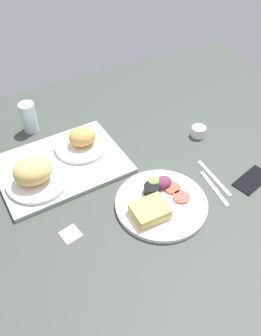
{
  "coord_description": "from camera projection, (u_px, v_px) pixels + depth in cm",
  "views": [
    {
      "loc": [
        -39.53,
        -76.08,
        91.21
      ],
      "look_at": [
        2.0,
        3.0,
        4.0
      ],
      "focal_mm": 38.54,
      "sensor_mm": 36.0,
      "label": 1
    }
  ],
  "objects": [
    {
      "name": "knife",
      "position": [
        214.0,
        178.0,
        1.27
      ],
      "size": [
        1.93,
        19.03,
        0.5
      ],
      "primitive_type": "cube",
      "rotation": [
        0.0,
        0.0,
        1.54
      ],
      "color": "#B7B7BC",
      "rests_on": "ground_plane"
    },
    {
      "name": "drinking_glass",
      "position": [
        29.0,
        117.0,
        1.42
      ],
      "size": [
        6.09,
        6.09,
        12.42
      ],
      "primitive_type": "cylinder",
      "color": "silver",
      "rests_on": "ground_plane"
    },
    {
      "name": "bread_plate_far",
      "position": [
        82.0,
        141.0,
        1.35
      ],
      "size": [
        20.04,
        20.04,
        8.36
      ],
      "color": "white",
      "rests_on": "serving_tray"
    },
    {
      "name": "serving_tray",
      "position": [
        61.0,
        165.0,
        1.31
      ],
      "size": [
        46.54,
        35.13,
        1.6
      ],
      "primitive_type": "cube",
      "rotation": [
        0.0,
        0.0,
        0.05
      ],
      "color": "#9EA0A3",
      "rests_on": "ground_plane"
    },
    {
      "name": "plate_with_salad",
      "position": [
        159.0,
        202.0,
        1.17
      ],
      "size": [
        30.11,
        30.11,
        5.4
      ],
      "color": "white",
      "rests_on": "ground_plane"
    },
    {
      "name": "espresso_cup",
      "position": [
        198.0,
        131.0,
        1.43
      ],
      "size": [
        5.6,
        5.6,
        4.0
      ],
      "primitive_type": "cylinder",
      "color": "silver",
      "rests_on": "ground_plane"
    },
    {
      "name": "sticky_note",
      "position": [
        71.0,
        234.0,
        1.1
      ],
      "size": [
        6.57,
        6.57,
        0.12
      ],
      "primitive_type": "cube",
      "rotation": [
        0.0,
        0.0,
        0.19
      ],
      "color": "pink",
      "rests_on": "ground_plane"
    },
    {
      "name": "fork",
      "position": [
        214.0,
        188.0,
        1.23
      ],
      "size": [
        3.05,
        17.06,
        0.5
      ],
      "primitive_type": "cube",
      "rotation": [
        0.0,
        0.0,
        1.47
      ],
      "color": "#B7B7BC",
      "rests_on": "ground_plane"
    },
    {
      "name": "bread_plate_near",
      "position": [
        34.0,
        174.0,
        1.2
      ],
      "size": [
        21.5,
        21.5,
        10.38
      ],
      "color": "white",
      "rests_on": "serving_tray"
    },
    {
      "name": "cell_phone",
      "position": [
        252.0,
        180.0,
        1.26
      ],
      "size": [
        15.77,
        10.68,
        0.8
      ],
      "primitive_type": "cube",
      "rotation": [
        0.0,
        0.0,
        0.26
      ],
      "color": "black",
      "rests_on": "ground_plane"
    },
    {
      "name": "ground_plane",
      "position": [
        129.0,
        186.0,
        1.26
      ],
      "size": [
        190.0,
        150.0,
        3.0
      ],
      "primitive_type": "cube",
      "color": "#383D38"
    }
  ]
}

